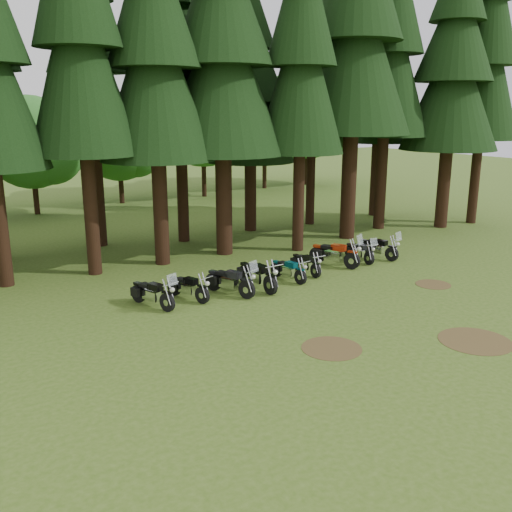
{
  "coord_description": "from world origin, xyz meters",
  "views": [
    {
      "loc": [
        -13.45,
        -13.74,
        6.91
      ],
      "look_at": [
        -1.04,
        5.0,
        1.0
      ],
      "focal_mm": 40.0,
      "sensor_mm": 36.0,
      "label": 1
    }
  ],
  "objects_px": {
    "motorcycle_5": "(306,264)",
    "motorcycle_7": "(359,252)",
    "motorcycle_1": "(188,288)",
    "motorcycle_8": "(378,248)",
    "motorcycle_6": "(335,254)",
    "motorcycle_2": "(230,282)",
    "motorcycle_3": "(257,276)",
    "motorcycle_4": "(288,271)",
    "motorcycle_0": "(153,294)"
  },
  "relations": [
    {
      "from": "motorcycle_2",
      "to": "motorcycle_5",
      "type": "distance_m",
      "value": 4.17
    },
    {
      "from": "motorcycle_6",
      "to": "motorcycle_7",
      "type": "relative_size",
      "value": 1.2
    },
    {
      "from": "motorcycle_5",
      "to": "motorcycle_8",
      "type": "distance_m",
      "value": 4.43
    },
    {
      "from": "motorcycle_4",
      "to": "motorcycle_3",
      "type": "bearing_deg",
      "value": 179.59
    },
    {
      "from": "motorcycle_0",
      "to": "motorcycle_5",
      "type": "relative_size",
      "value": 1.1
    },
    {
      "from": "motorcycle_4",
      "to": "motorcycle_6",
      "type": "xyz_separation_m",
      "value": [
        3.02,
        0.61,
        0.12
      ]
    },
    {
      "from": "motorcycle_3",
      "to": "motorcycle_7",
      "type": "distance_m",
      "value": 6.24
    },
    {
      "from": "motorcycle_6",
      "to": "motorcycle_8",
      "type": "height_order",
      "value": "motorcycle_6"
    },
    {
      "from": "motorcycle_7",
      "to": "motorcycle_6",
      "type": "bearing_deg",
      "value": -175.73
    },
    {
      "from": "motorcycle_0",
      "to": "motorcycle_3",
      "type": "distance_m",
      "value": 4.26
    },
    {
      "from": "motorcycle_4",
      "to": "motorcycle_2",
      "type": "bearing_deg",
      "value": 177.37
    },
    {
      "from": "motorcycle_5",
      "to": "motorcycle_0",
      "type": "bearing_deg",
      "value": -175.17
    },
    {
      "from": "motorcycle_0",
      "to": "motorcycle_7",
      "type": "height_order",
      "value": "motorcycle_0"
    },
    {
      "from": "motorcycle_5",
      "to": "motorcycle_3",
      "type": "bearing_deg",
      "value": -166.03
    },
    {
      "from": "motorcycle_2",
      "to": "motorcycle_3",
      "type": "xyz_separation_m",
      "value": [
        1.25,
        0.04,
        0.01
      ]
    },
    {
      "from": "motorcycle_5",
      "to": "motorcycle_7",
      "type": "bearing_deg",
      "value": 6.63
    },
    {
      "from": "motorcycle_5",
      "to": "motorcycle_7",
      "type": "distance_m",
      "value": 3.33
    },
    {
      "from": "motorcycle_0",
      "to": "motorcycle_2",
      "type": "xyz_separation_m",
      "value": [
        3.0,
        -0.34,
        0.03
      ]
    },
    {
      "from": "motorcycle_5",
      "to": "motorcycle_8",
      "type": "bearing_deg",
      "value": 4.69
    },
    {
      "from": "motorcycle_6",
      "to": "motorcycle_8",
      "type": "distance_m",
      "value": 2.61
    },
    {
      "from": "motorcycle_0",
      "to": "motorcycle_3",
      "type": "height_order",
      "value": "motorcycle_0"
    },
    {
      "from": "motorcycle_0",
      "to": "motorcycle_4",
      "type": "distance_m",
      "value": 5.91
    },
    {
      "from": "motorcycle_1",
      "to": "motorcycle_4",
      "type": "distance_m",
      "value": 4.5
    },
    {
      "from": "motorcycle_0",
      "to": "motorcycle_4",
      "type": "bearing_deg",
      "value": -18.32
    },
    {
      "from": "motorcycle_1",
      "to": "motorcycle_8",
      "type": "height_order",
      "value": "motorcycle_8"
    },
    {
      "from": "motorcycle_3",
      "to": "motorcycle_5",
      "type": "distance_m",
      "value": 2.92
    },
    {
      "from": "motorcycle_4",
      "to": "motorcycle_5",
      "type": "bearing_deg",
      "value": 9.52
    },
    {
      "from": "motorcycle_5",
      "to": "motorcycle_6",
      "type": "relative_size",
      "value": 0.82
    },
    {
      "from": "motorcycle_0",
      "to": "motorcycle_7",
      "type": "distance_m",
      "value": 10.45
    },
    {
      "from": "motorcycle_2",
      "to": "motorcycle_7",
      "type": "distance_m",
      "value": 7.49
    },
    {
      "from": "motorcycle_7",
      "to": "motorcycle_8",
      "type": "relative_size",
      "value": 0.9
    },
    {
      "from": "motorcycle_0",
      "to": "motorcycle_1",
      "type": "height_order",
      "value": "motorcycle_0"
    },
    {
      "from": "motorcycle_1",
      "to": "motorcycle_6",
      "type": "distance_m",
      "value": 7.54
    },
    {
      "from": "motorcycle_7",
      "to": "motorcycle_3",
      "type": "bearing_deg",
      "value": -168.17
    },
    {
      "from": "motorcycle_4",
      "to": "motorcycle_1",
      "type": "bearing_deg",
      "value": 170.65
    },
    {
      "from": "motorcycle_6",
      "to": "motorcycle_7",
      "type": "distance_m",
      "value": 1.51
    },
    {
      "from": "motorcycle_1",
      "to": "motorcycle_7",
      "type": "distance_m",
      "value": 9.04
    },
    {
      "from": "motorcycle_6",
      "to": "motorcycle_8",
      "type": "relative_size",
      "value": 1.09
    },
    {
      "from": "motorcycle_2",
      "to": "motorcycle_0",
      "type": "bearing_deg",
      "value": 153.67
    },
    {
      "from": "motorcycle_4",
      "to": "motorcycle_6",
      "type": "bearing_deg",
      "value": 3.8
    },
    {
      "from": "motorcycle_2",
      "to": "motorcycle_3",
      "type": "height_order",
      "value": "motorcycle_2"
    },
    {
      "from": "motorcycle_6",
      "to": "motorcycle_8",
      "type": "bearing_deg",
      "value": -23.19
    },
    {
      "from": "motorcycle_1",
      "to": "motorcycle_2",
      "type": "distance_m",
      "value": 1.63
    },
    {
      "from": "motorcycle_3",
      "to": "motorcycle_5",
      "type": "height_order",
      "value": "motorcycle_3"
    },
    {
      "from": "motorcycle_6",
      "to": "motorcycle_4",
      "type": "bearing_deg",
      "value": 169.78
    },
    {
      "from": "motorcycle_0",
      "to": "motorcycle_1",
      "type": "relative_size",
      "value": 1.09
    },
    {
      "from": "motorcycle_2",
      "to": "motorcycle_7",
      "type": "relative_size",
      "value": 1.14
    },
    {
      "from": "motorcycle_7",
      "to": "motorcycle_2",
      "type": "bearing_deg",
      "value": -169.09
    },
    {
      "from": "motorcycle_2",
      "to": "motorcycle_3",
      "type": "bearing_deg",
      "value": -17.93
    },
    {
      "from": "motorcycle_4",
      "to": "motorcycle_8",
      "type": "distance_m",
      "value": 5.66
    }
  ]
}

